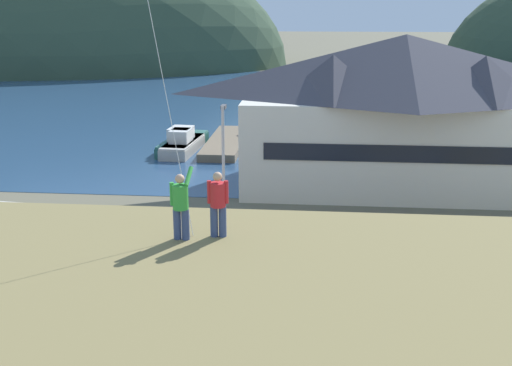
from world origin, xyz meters
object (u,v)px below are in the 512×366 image
at_px(moored_boat_outer_mooring, 268,134).
at_px(parked_car_mid_row_far, 494,327).
at_px(wharf_dock, 226,143).
at_px(person_companion, 218,202).
at_px(moored_boat_inner_slip, 182,145).
at_px(parked_car_front_row_red, 306,306).
at_px(harbor_lodge, 402,108).
at_px(parking_light_pole, 224,164).
at_px(parked_car_mid_row_center, 363,251).
at_px(parked_car_back_row_right, 118,299).
at_px(person_kite_flyer, 181,204).
at_px(storage_shed_waterside, 286,151).
at_px(moored_boat_wharfside, 183,142).

relative_size(moored_boat_outer_mooring, parked_car_mid_row_far, 2.03).
distance_m(wharf_dock, person_companion, 41.68).
bearing_deg(moored_boat_inner_slip, parked_car_front_row_red, -69.51).
height_order(harbor_lodge, parking_light_pole, harbor_lodge).
distance_m(harbor_lodge, parked_car_mid_row_center, 16.10).
relative_size(moored_boat_outer_mooring, person_companion, 4.90).
bearing_deg(parked_car_mid_row_far, parked_car_front_row_red, 171.58).
height_order(moored_boat_inner_slip, parking_light_pole, parking_light_pole).
distance_m(parking_light_pole, person_companion, 17.70).
distance_m(harbor_lodge, parked_car_back_row_right, 25.70).
bearing_deg(wharf_dock, parked_car_front_row_red, -76.77).
bearing_deg(harbor_lodge, moored_boat_outer_mooring, 125.51).
relative_size(moored_boat_outer_mooring, person_kite_flyer, 4.59).
xyz_separation_m(storage_shed_waterside, parking_light_pole, (-2.90, -11.82, 1.95)).
relative_size(moored_boat_inner_slip, person_kite_flyer, 4.01).
height_order(parked_car_front_row_red, person_companion, person_companion).
height_order(harbor_lodge, moored_boat_wharfside, harbor_lodge).
distance_m(moored_boat_outer_mooring, parked_car_back_row_right, 35.83).
bearing_deg(person_kite_flyer, parked_car_back_row_right, 120.50).
distance_m(harbor_lodge, moored_boat_wharfside, 21.25).
height_order(moored_boat_outer_mooring, person_kite_flyer, person_kite_flyer).
distance_m(moored_boat_inner_slip, parked_car_mid_row_far, 36.38).
relative_size(wharf_dock, parked_car_mid_row_far, 3.08).
relative_size(parked_car_mid_row_far, parking_light_pole, 0.57).
distance_m(moored_boat_inner_slip, person_companion, 39.43).
distance_m(wharf_dock, parked_car_mid_row_center, 29.28).
xyz_separation_m(moored_boat_outer_mooring, parked_car_back_row_right, (-3.54, -35.65, 0.34)).
height_order(moored_boat_outer_mooring, parking_light_pole, parking_light_pole).
distance_m(storage_shed_waterside, parked_car_mid_row_center, 16.37).
xyz_separation_m(parked_car_mid_row_far, person_companion, (-9.32, -6.34, 6.65)).
bearing_deg(moored_boat_outer_mooring, parking_light_pole, -91.25).
relative_size(parked_car_back_row_right, parked_car_front_row_red, 1.00).
relative_size(parked_car_front_row_red, person_kite_flyer, 2.29).
xyz_separation_m(wharf_dock, person_kite_flyer, (4.61, -40.94, 7.38)).
relative_size(harbor_lodge, parked_car_back_row_right, 5.41).
distance_m(storage_shed_waterside, moored_boat_inner_slip, 13.05).
bearing_deg(person_kite_flyer, parked_car_mid_row_center, 66.50).
bearing_deg(parked_car_front_row_red, person_companion, -107.25).
distance_m(parked_car_mid_row_center, person_companion, 15.73).
distance_m(wharf_dock, parked_car_back_row_right, 33.42).
relative_size(storage_shed_waterside, parked_car_mid_row_far, 1.45).
bearing_deg(parked_car_back_row_right, parking_light_pole, 73.37).
distance_m(moored_boat_inner_slip, person_kite_flyer, 39.51).
relative_size(harbor_lodge, parked_car_front_row_red, 5.44).
relative_size(harbor_lodge, storage_shed_waterside, 3.79).
xyz_separation_m(moored_boat_outer_mooring, moored_boat_inner_slip, (-7.24, -5.16, 0.00)).
xyz_separation_m(harbor_lodge, person_companion, (-8.57, -28.34, 1.99)).
height_order(storage_shed_waterside, moored_boat_outer_mooring, storage_shed_waterside).
xyz_separation_m(parked_car_mid_row_center, parked_car_front_row_red, (-2.72, -5.96, 0.00)).
height_order(moored_boat_inner_slip, parked_car_front_row_red, moored_boat_inner_slip).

